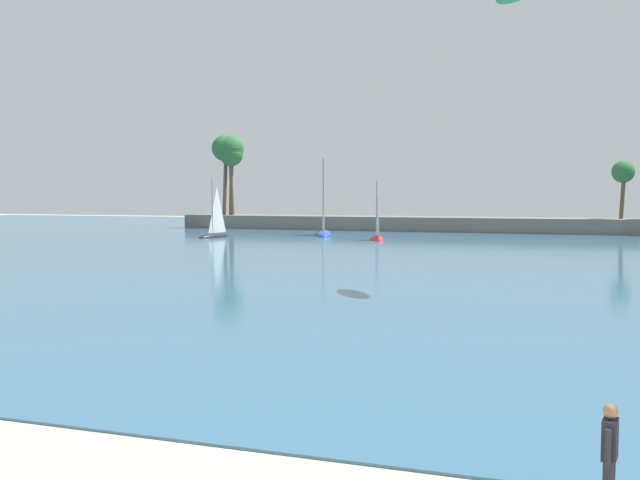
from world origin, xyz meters
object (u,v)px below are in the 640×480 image
object	(u,v)px
sailboat_near_shore	(323,228)
sailboat_toward_headland	(215,232)
sailboat_mid_bay	(377,234)
person_at_waterline	(609,457)

from	to	relation	value
sailboat_near_shore	sailboat_toward_headland	world-z (taller)	sailboat_near_shore
sailboat_toward_headland	sailboat_mid_bay	bearing A→B (deg)	3.96
person_at_waterline	sailboat_mid_bay	size ratio (longest dim) A/B	0.27
sailboat_mid_bay	sailboat_toward_headland	world-z (taller)	sailboat_toward_headland
person_at_waterline	sailboat_mid_bay	world-z (taller)	sailboat_mid_bay
sailboat_toward_headland	person_at_waterline	bearing A→B (deg)	-58.02
person_at_waterline	sailboat_mid_bay	xyz separation A→B (m)	(-18.95, 59.42, -0.27)
sailboat_mid_bay	sailboat_toward_headland	bearing A→B (deg)	-176.04
sailboat_mid_bay	sailboat_toward_headland	xyz separation A→B (m)	(-17.39, -1.21, 0.04)
person_at_waterline	sailboat_near_shore	distance (m)	69.99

